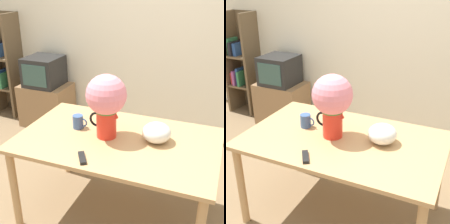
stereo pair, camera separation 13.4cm
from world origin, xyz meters
TOP-DOWN VIEW (x-y plane):
  - wall_back at (0.00, 1.79)m, footprint 8.00×0.05m
  - table at (0.02, 0.19)m, footprint 1.48×0.92m
  - flower_vase at (-0.07, 0.20)m, footprint 0.30×0.30m
  - coffee_mug at (-0.33, 0.24)m, footprint 0.12×0.08m
  - white_bowl at (0.30, 0.26)m, footprint 0.21×0.21m
  - remote_control at (-0.10, -0.16)m, footprint 0.11×0.14m
  - tv_stand at (-1.44, 1.48)m, footprint 0.62×0.45m
  - tv_set at (-1.44, 1.48)m, footprint 0.42×0.44m
  - bookshelf at (-2.16, 1.61)m, footprint 0.41×0.34m

SIDE VIEW (x-z plane):
  - tv_stand at x=-1.44m, z-range 0.00..0.54m
  - table at x=0.02m, z-range 0.28..1.00m
  - bookshelf at x=-2.16m, z-range -0.01..1.38m
  - tv_set at x=-1.44m, z-range 0.54..0.91m
  - remote_control at x=-0.10m, z-range 0.72..0.74m
  - coffee_mug at x=-0.33m, z-range 0.72..0.83m
  - white_bowl at x=0.30m, z-range 0.72..0.87m
  - flower_vase at x=-0.07m, z-range 0.77..1.26m
  - wall_back at x=0.00m, z-range 0.00..2.60m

